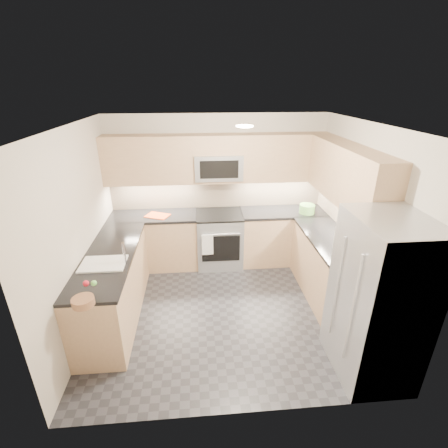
% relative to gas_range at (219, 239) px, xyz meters
% --- Properties ---
extents(floor, '(3.60, 3.20, 0.00)m').
position_rel_gas_range_xyz_m(floor, '(0.00, -1.28, -0.46)').
color(floor, '#242328').
rests_on(floor, ground).
extents(ceiling, '(3.60, 3.20, 0.02)m').
position_rel_gas_range_xyz_m(ceiling, '(0.00, -1.28, 2.04)').
color(ceiling, beige).
rests_on(ceiling, wall_back).
extents(wall_back, '(3.60, 0.02, 2.50)m').
position_rel_gas_range_xyz_m(wall_back, '(0.00, 0.32, 0.79)').
color(wall_back, '#BCB3A4').
rests_on(wall_back, floor).
extents(wall_front, '(3.60, 0.02, 2.50)m').
position_rel_gas_range_xyz_m(wall_front, '(0.00, -2.88, 0.79)').
color(wall_front, '#BCB3A4').
rests_on(wall_front, floor).
extents(wall_left, '(0.02, 3.20, 2.50)m').
position_rel_gas_range_xyz_m(wall_left, '(-1.80, -1.28, 0.79)').
color(wall_left, '#BCB3A4').
rests_on(wall_left, floor).
extents(wall_right, '(0.02, 3.20, 2.50)m').
position_rel_gas_range_xyz_m(wall_right, '(1.80, -1.28, 0.79)').
color(wall_right, '#BCB3A4').
rests_on(wall_right, floor).
extents(base_cab_back_left, '(1.42, 0.60, 0.90)m').
position_rel_gas_range_xyz_m(base_cab_back_left, '(-1.09, 0.02, -0.01)').
color(base_cab_back_left, tan).
rests_on(base_cab_back_left, floor).
extents(base_cab_back_right, '(1.42, 0.60, 0.90)m').
position_rel_gas_range_xyz_m(base_cab_back_right, '(1.09, 0.02, -0.01)').
color(base_cab_back_right, tan).
rests_on(base_cab_back_right, floor).
extents(base_cab_right, '(0.60, 1.70, 0.90)m').
position_rel_gas_range_xyz_m(base_cab_right, '(1.50, -1.12, -0.01)').
color(base_cab_right, tan).
rests_on(base_cab_right, floor).
extents(base_cab_peninsula, '(0.60, 2.00, 0.90)m').
position_rel_gas_range_xyz_m(base_cab_peninsula, '(-1.50, -1.28, -0.01)').
color(base_cab_peninsula, tan).
rests_on(base_cab_peninsula, floor).
extents(countertop_back_left, '(1.42, 0.63, 0.04)m').
position_rel_gas_range_xyz_m(countertop_back_left, '(-1.09, 0.02, 0.47)').
color(countertop_back_left, black).
rests_on(countertop_back_left, base_cab_back_left).
extents(countertop_back_right, '(1.42, 0.63, 0.04)m').
position_rel_gas_range_xyz_m(countertop_back_right, '(1.09, 0.02, 0.47)').
color(countertop_back_right, black).
rests_on(countertop_back_right, base_cab_back_right).
extents(countertop_right, '(0.63, 1.70, 0.04)m').
position_rel_gas_range_xyz_m(countertop_right, '(1.50, -1.12, 0.47)').
color(countertop_right, black).
rests_on(countertop_right, base_cab_right).
extents(countertop_peninsula, '(0.63, 2.00, 0.04)m').
position_rel_gas_range_xyz_m(countertop_peninsula, '(-1.50, -1.28, 0.47)').
color(countertop_peninsula, black).
rests_on(countertop_peninsula, base_cab_peninsula).
extents(upper_cab_back, '(3.60, 0.35, 0.75)m').
position_rel_gas_range_xyz_m(upper_cab_back, '(0.00, 0.15, 1.37)').
color(upper_cab_back, tan).
rests_on(upper_cab_back, wall_back).
extents(upper_cab_right, '(0.35, 1.95, 0.75)m').
position_rel_gas_range_xyz_m(upper_cab_right, '(1.62, -1.00, 1.37)').
color(upper_cab_right, tan).
rests_on(upper_cab_right, wall_right).
extents(backsplash_back, '(3.60, 0.01, 0.51)m').
position_rel_gas_range_xyz_m(backsplash_back, '(0.00, 0.32, 0.74)').
color(backsplash_back, tan).
rests_on(backsplash_back, wall_back).
extents(backsplash_right, '(0.01, 2.30, 0.51)m').
position_rel_gas_range_xyz_m(backsplash_right, '(1.80, -0.82, 0.74)').
color(backsplash_right, tan).
rests_on(backsplash_right, wall_right).
extents(gas_range, '(0.76, 0.65, 0.91)m').
position_rel_gas_range_xyz_m(gas_range, '(0.00, 0.00, 0.00)').
color(gas_range, '#9FA3A7').
rests_on(gas_range, floor).
extents(range_cooktop, '(0.76, 0.65, 0.03)m').
position_rel_gas_range_xyz_m(range_cooktop, '(0.00, 0.00, 0.46)').
color(range_cooktop, black).
rests_on(range_cooktop, gas_range).
extents(oven_door_glass, '(0.62, 0.02, 0.45)m').
position_rel_gas_range_xyz_m(oven_door_glass, '(0.00, -0.33, -0.01)').
color(oven_door_glass, black).
rests_on(oven_door_glass, gas_range).
extents(oven_handle, '(0.60, 0.02, 0.02)m').
position_rel_gas_range_xyz_m(oven_handle, '(0.00, -0.35, 0.26)').
color(oven_handle, '#B2B5BA').
rests_on(oven_handle, gas_range).
extents(microwave, '(0.76, 0.40, 0.40)m').
position_rel_gas_range_xyz_m(microwave, '(0.00, 0.12, 1.24)').
color(microwave, gray).
rests_on(microwave, upper_cab_back).
extents(microwave_door, '(0.60, 0.01, 0.28)m').
position_rel_gas_range_xyz_m(microwave_door, '(0.00, -0.08, 1.24)').
color(microwave_door, black).
rests_on(microwave_door, microwave).
extents(refrigerator, '(0.70, 0.90, 1.80)m').
position_rel_gas_range_xyz_m(refrigerator, '(1.45, -2.43, 0.45)').
color(refrigerator, '#A4A6AC').
rests_on(refrigerator, floor).
extents(fridge_handle_left, '(0.02, 0.02, 1.20)m').
position_rel_gas_range_xyz_m(fridge_handle_left, '(1.08, -2.61, 0.49)').
color(fridge_handle_left, '#B2B5BA').
rests_on(fridge_handle_left, refrigerator).
extents(fridge_handle_right, '(0.02, 0.02, 1.20)m').
position_rel_gas_range_xyz_m(fridge_handle_right, '(1.08, -2.25, 0.49)').
color(fridge_handle_right, '#B2B5BA').
rests_on(fridge_handle_right, refrigerator).
extents(sink_basin, '(0.52, 0.38, 0.16)m').
position_rel_gas_range_xyz_m(sink_basin, '(-1.50, -1.53, 0.42)').
color(sink_basin, white).
rests_on(sink_basin, base_cab_peninsula).
extents(faucet, '(0.03, 0.03, 0.28)m').
position_rel_gas_range_xyz_m(faucet, '(-1.24, -1.53, 0.62)').
color(faucet, silver).
rests_on(faucet, countertop_peninsula).
extents(utensil_bowl, '(0.26, 0.26, 0.14)m').
position_rel_gas_range_xyz_m(utensil_bowl, '(1.46, -0.10, 0.56)').
color(utensil_bowl, '#5E9F44').
rests_on(utensil_bowl, countertop_back_right).
extents(cutting_board, '(0.44, 0.38, 0.01)m').
position_rel_gas_range_xyz_m(cutting_board, '(-1.01, -0.03, 0.49)').
color(cutting_board, '#DE4214').
rests_on(cutting_board, countertop_back_left).
extents(fruit_basket, '(0.27, 0.27, 0.08)m').
position_rel_gas_range_xyz_m(fruit_basket, '(-1.50, -2.30, 0.52)').
color(fruit_basket, '#916344').
rests_on(fruit_basket, countertop_peninsula).
extents(fruit_apple, '(0.06, 0.06, 0.06)m').
position_rel_gas_range_xyz_m(fruit_apple, '(-1.52, -2.09, 0.60)').
color(fruit_apple, '#AD1324').
rests_on(fruit_apple, fruit_basket).
extents(fruit_pear, '(0.06, 0.06, 0.06)m').
position_rel_gas_range_xyz_m(fruit_pear, '(-1.44, -2.10, 0.60)').
color(fruit_pear, '#5DB44D').
rests_on(fruit_pear, fruit_basket).
extents(dish_towel_check, '(0.19, 0.03, 0.35)m').
position_rel_gas_range_xyz_m(dish_towel_check, '(-0.22, -0.37, 0.10)').
color(dish_towel_check, white).
rests_on(dish_towel_check, oven_handle).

